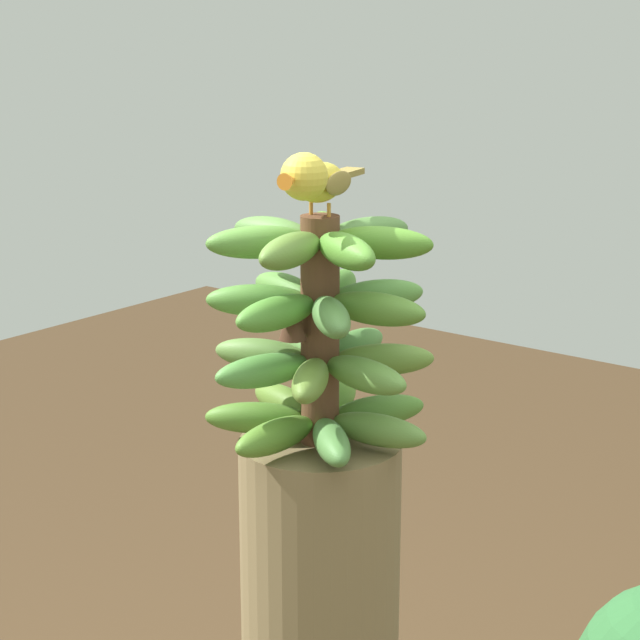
{
  "coord_description": "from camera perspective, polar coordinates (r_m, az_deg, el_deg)",
  "views": [
    {
      "loc": [
        1.13,
        0.87,
        1.66
      ],
      "look_at": [
        0.0,
        0.0,
        1.28
      ],
      "focal_mm": 64.36,
      "sensor_mm": 36.0,
      "label": 1
    }
  ],
  "objects": [
    {
      "name": "perched_bird",
      "position": [
        1.42,
        -0.33,
        6.99
      ],
      "size": [
        0.2,
        0.07,
        0.08
      ],
      "color": "#C68933",
      "rests_on": "banana_bunch"
    },
    {
      "name": "banana_bunch",
      "position": [
        1.48,
        -0.01,
        -0.56
      ],
      "size": [
        0.31,
        0.31,
        0.3
      ],
      "color": "brown",
      "rests_on": "banana_tree"
    }
  ]
}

